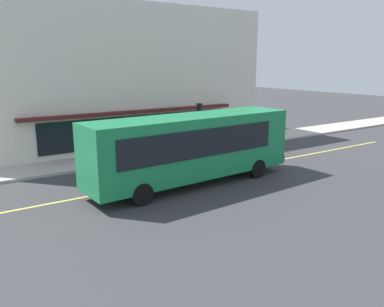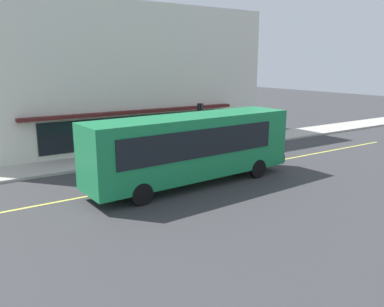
{
  "view_description": "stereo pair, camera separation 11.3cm",
  "coord_description": "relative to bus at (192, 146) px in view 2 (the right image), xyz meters",
  "views": [
    {
      "loc": [
        -10.48,
        -16.82,
        6.0
      ],
      "look_at": [
        0.01,
        -1.11,
        1.6
      ],
      "focal_mm": 36.39,
      "sensor_mm": 36.0,
      "label": 1
    },
    {
      "loc": [
        -10.39,
        -16.88,
        6.0
      ],
      "look_at": [
        0.01,
        -1.11,
        1.6
      ],
      "focal_mm": 36.39,
      "sensor_mm": 36.0,
      "label": 2
    }
  ],
  "objects": [
    {
      "name": "storefront_building",
      "position": [
        0.97,
        13.43,
        3.0
      ],
      "size": [
        21.92,
        10.65,
        9.99
      ],
      "color": "silver",
      "rests_on": "ground"
    },
    {
      "name": "lane_centre_stripe",
      "position": [
        -0.04,
        1.1,
        -1.98
      ],
      "size": [
        36.0,
        0.16,
        0.01
      ],
      "primitive_type": "cube",
      "color": "#D8D14C",
      "rests_on": "ground"
    },
    {
      "name": "sidewalk",
      "position": [
        -0.04,
        6.9,
        -1.91
      ],
      "size": [
        80.0,
        3.04,
        0.15
      ],
      "primitive_type": "cube",
      "color": "#B2ADA3",
      "rests_on": "ground"
    },
    {
      "name": "bus",
      "position": [
        0.0,
        0.0,
        0.0
      ],
      "size": [
        11.24,
        3.06,
        3.5
      ],
      "color": "#197F47",
      "rests_on": "ground"
    },
    {
      "name": "pedestrian_at_corner",
      "position": [
        0.08,
        7.29,
        -0.82
      ],
      "size": [
        0.34,
        0.34,
        1.7
      ],
      "color": "black",
      "rests_on": "sidewalk"
    },
    {
      "name": "car_yellow",
      "position": [
        3.26,
        4.2,
        -1.24
      ],
      "size": [
        4.35,
        1.96,
        1.52
      ],
      "color": "yellow",
      "rests_on": "ground"
    },
    {
      "name": "traffic_light",
      "position": [
        4.52,
        5.84,
        0.55
      ],
      "size": [
        0.3,
        0.52,
        3.2
      ],
      "color": "#2D2D33",
      "rests_on": "sidewalk"
    },
    {
      "name": "ground",
      "position": [
        -0.04,
        1.1,
        -1.99
      ],
      "size": [
        120.0,
        120.0,
        0.0
      ],
      "primitive_type": "plane",
      "color": "#38383A"
    }
  ]
}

